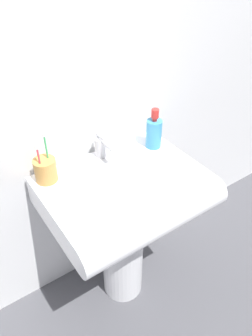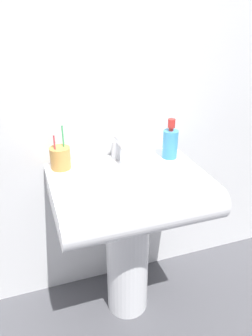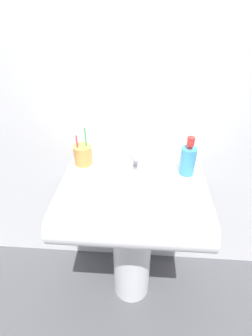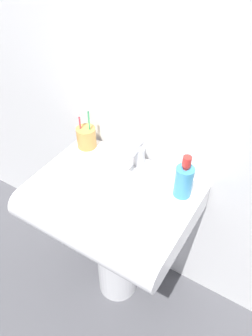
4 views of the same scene
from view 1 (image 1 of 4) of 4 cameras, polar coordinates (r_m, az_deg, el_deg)
name	(u,v)px [view 1 (image 1 of 4)]	position (r m, az deg, el deg)	size (l,w,h in m)	color
ground_plane	(123,285)	(1.85, -0.56, -19.69)	(6.00, 6.00, 0.00)	#4C4C51
wall_back	(81,41)	(1.27, -7.88, 21.03)	(5.00, 0.05, 2.40)	white
sink_pedestal	(122,248)	(1.60, -0.62, -13.73)	(0.20, 0.20, 0.62)	white
sink_basin	(129,196)	(1.30, 0.48, -4.88)	(0.63, 0.49, 0.13)	white
faucet	(102,147)	(1.37, -4.21, 3.73)	(0.05, 0.13, 0.10)	#B7B7BC
toothbrush_cup	(46,170)	(1.28, -13.84, -0.29)	(0.09, 0.09, 0.21)	#D19347
soap_bottle	(154,132)	(1.43, 4.89, 6.20)	(0.07, 0.07, 0.18)	#3F99CC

